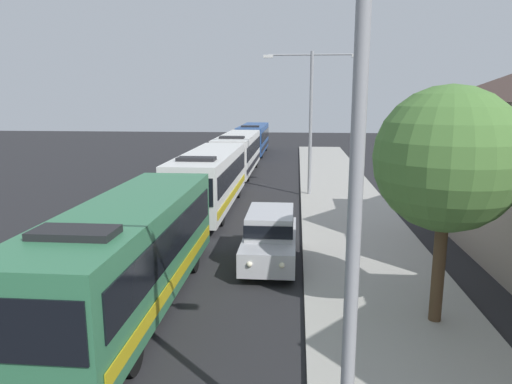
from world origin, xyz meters
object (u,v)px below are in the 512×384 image
object	(u,v)px
bus_middle	(238,152)
streetlamp_near	(356,178)
bus_lead	(130,251)
roadside_tree	(447,160)
bus_second_in_line	(210,178)
white_suv	(270,235)
bus_fourth_in_line	(253,138)
streetlamp_mid	(311,109)

from	to	relation	value
bus_middle	streetlamp_near	size ratio (longest dim) A/B	1.50
streetlamp_near	bus_lead	bearing A→B (deg)	132.46
streetlamp_near	roadside_tree	size ratio (longest dim) A/B	1.27
bus_second_in_line	white_suv	size ratio (longest dim) A/B	2.21
bus_lead	bus_fourth_in_line	world-z (taller)	same
bus_second_in_line	bus_fourth_in_line	xyz separation A→B (m)	(0.00, 25.16, 0.00)
bus_fourth_in_line	bus_middle	bearing A→B (deg)	-90.00
bus_middle	streetlamp_mid	distance (m)	10.61
bus_second_in_line	bus_fourth_in_line	bearing A→B (deg)	90.00
bus_second_in_line	bus_middle	distance (m)	12.17
bus_fourth_in_line	white_suv	world-z (taller)	bus_fourth_in_line
roadside_tree	bus_second_in_line	bearing A→B (deg)	123.58
bus_fourth_in_line	streetlamp_near	bearing A→B (deg)	-82.88
bus_lead	bus_second_in_line	bearing A→B (deg)	90.00
bus_second_in_line	streetlamp_mid	distance (m)	7.48
bus_middle	bus_fourth_in_line	bearing A→B (deg)	90.00
bus_lead	streetlamp_mid	size ratio (longest dim) A/B	1.25
bus_lead	bus_second_in_line	distance (m)	12.13
bus_lead	white_suv	distance (m)	5.55
roadside_tree	streetlamp_near	bearing A→B (deg)	-117.69
bus_lead	bus_middle	distance (m)	24.30
bus_second_in_line	streetlamp_near	bearing A→B (deg)	-73.33
bus_fourth_in_line	streetlamp_mid	xyz separation A→B (m)	(5.40, -21.40, 3.56)
streetlamp_near	streetlamp_mid	bearing A→B (deg)	90.00
white_suv	streetlamp_near	distance (m)	10.82
bus_lead	roadside_tree	bearing A→B (deg)	-2.55
bus_middle	bus_second_in_line	bearing A→B (deg)	-90.00
streetlamp_near	white_suv	bearing A→B (deg)	99.67
bus_middle	white_suv	bearing A→B (deg)	-79.63
bus_fourth_in_line	streetlamp_mid	size ratio (longest dim) A/B	1.36
roadside_tree	white_suv	bearing A→B (deg)	135.94
bus_middle	roadside_tree	distance (m)	26.17
bus_middle	streetlamp_mid	bearing A→B (deg)	-57.29
streetlamp_near	roadside_tree	distance (m)	6.26
white_suv	streetlamp_mid	xyz separation A→B (m)	(1.70, 11.81, 4.22)
white_suv	roadside_tree	world-z (taller)	roadside_tree
bus_middle	white_suv	world-z (taller)	bus_middle
bus_lead	bus_middle	xyz separation A→B (m)	(0.00, 24.30, 0.00)
bus_lead	streetlamp_mid	xyz separation A→B (m)	(5.40, 15.90, 3.56)
white_suv	bus_fourth_in_line	bearing A→B (deg)	96.35
bus_lead	streetlamp_mid	world-z (taller)	streetlamp_mid
bus_lead	streetlamp_near	world-z (taller)	streetlamp_near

